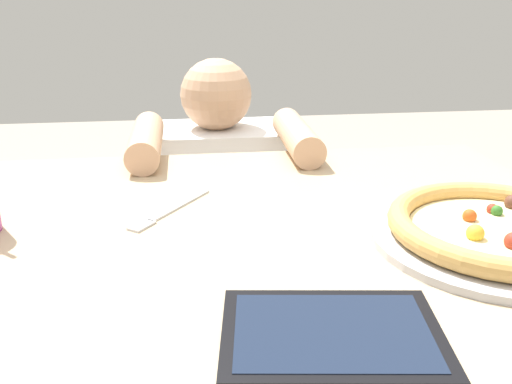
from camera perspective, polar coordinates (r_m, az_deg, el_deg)
dining_table at (r=0.92m, az=-0.03°, el=-10.97°), size 1.10×0.87×0.75m
pizza_near at (r=0.89m, az=23.27°, el=-3.59°), size 0.36×0.36×0.04m
fork at (r=0.95m, az=-8.91°, el=-1.93°), size 0.14×0.17×0.00m
tablet at (r=0.63m, az=7.74°, el=-14.07°), size 0.26×0.20×0.01m
diner_seated at (r=1.59m, az=-3.68°, el=-5.14°), size 0.41×0.52×0.93m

